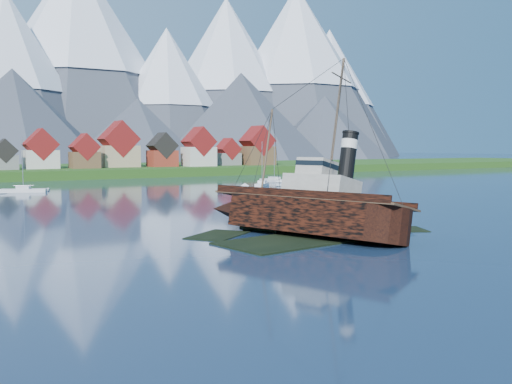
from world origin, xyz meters
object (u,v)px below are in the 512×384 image
sailboat_c (23,191)px  sailboat_e (274,181)px  tugboat_wreck (298,211)px  sailboat_d (262,185)px

sailboat_c → sailboat_e: (72.00, 3.88, -0.02)m
tugboat_wreck → sailboat_d: (40.87, 74.96, -2.58)m
sailboat_d → sailboat_e: sailboat_e is taller
sailboat_c → sailboat_d: sailboat_c is taller
tugboat_wreck → sailboat_c: (-18.16, 85.06, -2.57)m
sailboat_c → sailboat_d: bearing=-77.9°
sailboat_d → sailboat_e: 19.07m
sailboat_e → sailboat_d: bearing=-140.9°
sailboat_c → sailboat_e: sailboat_c is taller
sailboat_c → sailboat_e: size_ratio=1.05×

